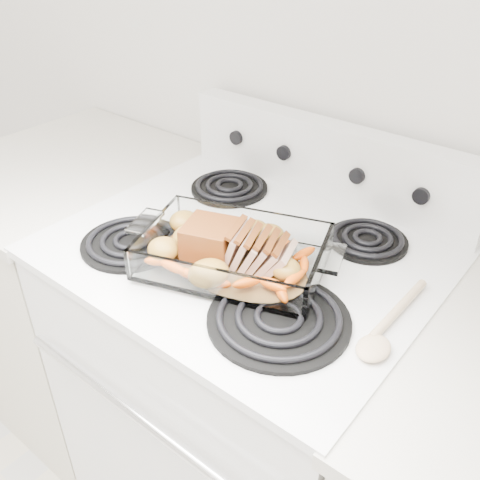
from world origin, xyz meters
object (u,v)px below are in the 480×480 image
Objects in this scene: electric_range at (248,390)px; counter_left at (87,293)px; baking_dish at (234,257)px; pork_roast at (228,244)px.

electric_range is 0.67m from counter_left.
electric_range is at bearing 88.90° from baking_dish.
baking_dish is (0.03, -0.09, 0.48)m from electric_range.
counter_left is (-0.67, -0.00, -0.02)m from electric_range.
baking_dish is at bearing -71.58° from electric_range.
electric_range reaches higher than pork_roast.
pork_roast is (0.02, -0.09, 0.51)m from electric_range.
electric_range is at bearing 0.10° from counter_left.
pork_roast reaches higher than counter_left.
baking_dish is at bearing -7.31° from counter_left.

